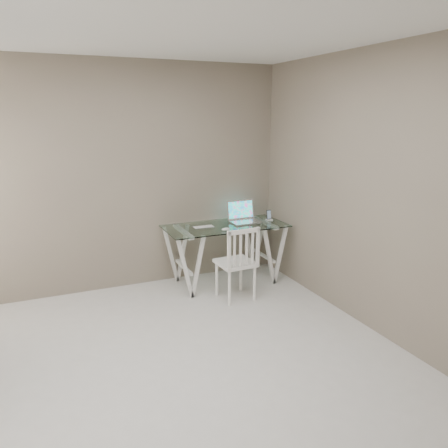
# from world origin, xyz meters

# --- Properties ---
(room) EXTENTS (4.50, 4.52, 2.71)m
(room) POSITION_xyz_m (-0.06, 0.02, 1.72)
(room) COLOR beige
(room) RESTS_ON ground
(desk) EXTENTS (1.50, 0.70, 0.75)m
(desk) POSITION_xyz_m (1.17, 1.85, 0.38)
(desk) COLOR silver
(desk) RESTS_ON ground
(chair) EXTENTS (0.42, 0.42, 0.87)m
(chair) POSITION_xyz_m (1.08, 1.29, 0.48)
(chair) COLOR white
(chair) RESTS_ON ground
(laptop) EXTENTS (0.37, 0.30, 0.26)m
(laptop) POSITION_xyz_m (1.46, 1.95, 0.81)
(laptop) COLOR silver
(laptop) RESTS_ON desk
(keyboard) EXTENTS (0.26, 0.11, 0.01)m
(keyboard) POSITION_xyz_m (0.89, 1.88, 0.75)
(keyboard) COLOR silver
(keyboard) RESTS_ON desk
(mouse) EXTENTS (0.11, 0.06, 0.03)m
(mouse) POSITION_xyz_m (1.07, 1.63, 0.76)
(mouse) COLOR silver
(mouse) RESTS_ON desk
(phone_dock) EXTENTS (0.07, 0.07, 0.13)m
(phone_dock) POSITION_xyz_m (1.79, 1.87, 0.78)
(phone_dock) COLOR white
(phone_dock) RESTS_ON desk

